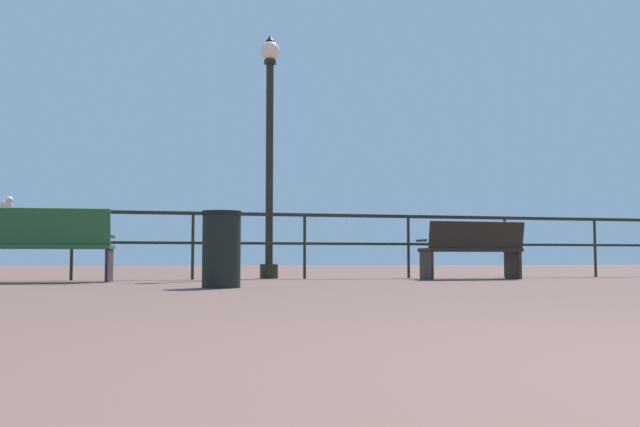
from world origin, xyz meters
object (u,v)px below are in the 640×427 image
object	(u,v)px
bench_near_right	(473,247)
trash_bin	(222,249)
bench_near_left	(45,242)
seagull_on_rail	(6,203)
lamppost_center	(270,144)

from	to	relation	value
bench_near_right	trash_bin	bearing A→B (deg)	-151.54
bench_near_left	bench_near_right	distance (m)	5.91
seagull_on_rail	bench_near_left	bearing A→B (deg)	-52.68
bench_near_left	lamppost_center	size ratio (longest dim) A/B	0.44
bench_near_right	lamppost_center	size ratio (longest dim) A/B	0.39
lamppost_center	trash_bin	distance (m)	3.74
lamppost_center	trash_bin	xyz separation A→B (m)	(-0.99, -3.19, -1.68)
bench_near_left	lamppost_center	world-z (taller)	lamppost_center
bench_near_right	lamppost_center	xyz separation A→B (m)	(-2.86, 1.10, 1.61)
lamppost_center	trash_bin	size ratio (longest dim) A/B	4.78
trash_bin	seagull_on_rail	bearing A→B (deg)	132.73
bench_near_right	trash_bin	size ratio (longest dim) A/B	1.89
lamppost_center	seagull_on_rail	xyz separation A→B (m)	(-3.70, -0.26, -1.01)
lamppost_center	seagull_on_rail	size ratio (longest dim) A/B	12.02
seagull_on_rail	trash_bin	xyz separation A→B (m)	(2.70, -2.92, -0.67)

